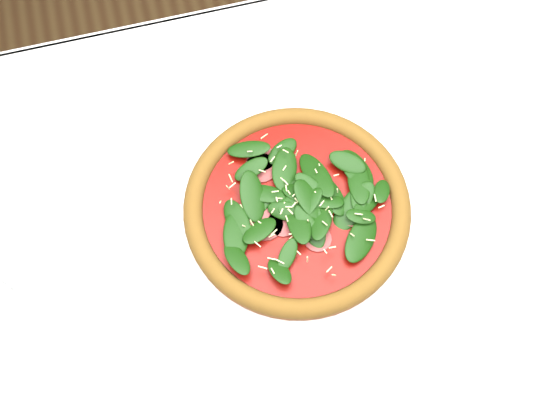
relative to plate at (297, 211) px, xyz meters
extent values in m
plane|color=brown|center=(0.04, -0.04, -0.76)|extent=(6.00, 6.00, 0.00)
cube|color=white|center=(0.04, -0.04, -0.03)|extent=(1.20, 0.80, 0.04)
cylinder|color=#4B371E|center=(-0.50, 0.30, -0.40)|extent=(0.06, 0.06, 0.71)
cylinder|color=#4B371E|center=(0.58, 0.30, -0.40)|extent=(0.06, 0.06, 0.71)
cube|color=white|center=(0.04, 0.36, -0.12)|extent=(1.20, 0.01, 0.22)
cylinder|color=white|center=(0.00, 0.00, 0.00)|extent=(0.34, 0.34, 0.01)
torus|color=white|center=(0.00, 0.00, 0.00)|extent=(0.34, 0.34, 0.01)
cylinder|color=brown|center=(0.00, 0.00, 0.01)|extent=(0.31, 0.31, 0.01)
torus|color=#AF7628|center=(0.00, 0.00, 0.02)|extent=(0.31, 0.31, 0.03)
cylinder|color=#850704|center=(0.00, 0.00, 0.02)|extent=(0.26, 0.26, 0.00)
cylinder|color=brown|center=(0.00, 0.00, 0.02)|extent=(0.23, 0.23, 0.00)
ellipsoid|color=#133609|center=(0.00, 0.00, 0.03)|extent=(0.25, 0.25, 0.02)
cylinder|color=beige|center=(0.00, 0.00, 0.04)|extent=(0.23, 0.23, 0.00)
cylinder|color=white|center=(-0.36, -0.01, -0.01)|extent=(0.08, 0.08, 0.00)
camera|label=1|loc=(-0.11, -0.28, 0.73)|focal=40.00mm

